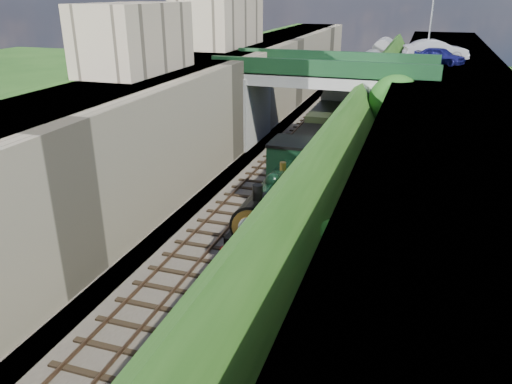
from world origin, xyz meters
TOP-DOWN VIEW (x-y plane):
  - ground at (0.00, 0.00)m, footprint 160.00×160.00m
  - trackbed at (0.00, 20.00)m, footprint 10.00×90.00m
  - retaining_wall at (-5.50, 20.00)m, footprint 1.00×90.00m
  - street_plateau_left at (-9.00, 20.00)m, footprint 6.00×90.00m
  - street_plateau_right at (9.50, 20.00)m, footprint 8.00×90.00m
  - embankment_slope at (4.84, 18.96)m, footprint 4.56×90.00m
  - track_left at (-2.00, 20.00)m, footprint 2.50×90.00m
  - track_right at (1.20, 20.00)m, footprint 2.50×90.00m
  - road_bridge at (0.94, 24.00)m, footprint 16.00×6.40m
  - building_far at (-10.50, 30.00)m, footprint 5.00×10.00m
  - building_near at (-9.50, 14.00)m, footprint 4.00×8.00m
  - tree at (5.91, 20.78)m, footprint 3.60×3.80m
  - lamppost at (7.48, 31.14)m, footprint 0.87×0.15m
  - car_blue at (8.39, 29.23)m, footprint 4.21×3.08m
  - car_silver at (8.10, 31.59)m, footprint 5.38×2.95m
  - locomotive at (1.20, 9.18)m, footprint 3.10×10.23m
  - tender at (1.20, 16.54)m, footprint 2.70×6.00m
  - coach_front at (1.20, 29.14)m, footprint 2.90×18.00m
  - coach_middle at (1.20, 47.94)m, footprint 2.90×18.00m
  - coach_rear at (1.20, 66.74)m, footprint 2.90×18.00m

SIDE VIEW (x-z plane):
  - ground at x=0.00m, z-range 0.00..0.00m
  - trackbed at x=0.00m, z-range 0.00..0.20m
  - track_left at x=-2.00m, z-range 0.15..0.35m
  - track_right at x=1.20m, z-range 0.15..0.35m
  - tender at x=1.20m, z-range 0.09..3.14m
  - locomotive at x=1.20m, z-range -0.02..3.81m
  - coach_front at x=1.20m, z-range 0.20..3.90m
  - coach_middle at x=1.20m, z-range 0.20..3.90m
  - coach_rear at x=1.20m, z-range 0.20..3.90m
  - embankment_slope at x=4.84m, z-range -0.67..5.69m
  - street_plateau_right at x=9.50m, z-range 0.00..6.25m
  - retaining_wall at x=-5.50m, z-range 0.00..7.00m
  - street_plateau_left at x=-9.00m, z-range 0.00..7.00m
  - road_bridge at x=0.94m, z-range 0.45..7.70m
  - tree at x=5.91m, z-range 1.35..7.95m
  - car_blue at x=8.39m, z-range 6.25..7.58m
  - car_silver at x=8.10m, z-range 6.25..7.93m
  - building_near at x=-9.50m, z-range 7.00..11.00m
  - lamppost at x=7.48m, z-range 6.57..12.57m
  - building_far at x=-10.50m, z-range 7.00..13.00m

